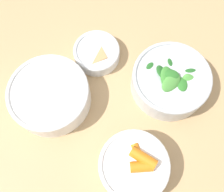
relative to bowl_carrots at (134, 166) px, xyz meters
name	(u,v)px	position (x,y,z in m)	size (l,w,h in m)	color
ground_plane	(113,157)	(0.08, -0.08, -0.80)	(10.00, 10.00, 0.00)	brown
dining_table	(113,130)	(0.08, -0.08, -0.14)	(1.14, 1.03, 0.76)	tan
bowl_carrots	(134,166)	(0.00, 0.00, 0.00)	(0.15, 0.15, 0.08)	white
bowl_greens	(170,81)	(0.00, -0.22, 0.00)	(0.19, 0.19, 0.09)	silver
bowl_beans_hotdog	(50,96)	(0.25, -0.07, -0.01)	(0.19, 0.19, 0.07)	white
bowl_cookies	(97,53)	(0.20, -0.23, -0.02)	(0.12, 0.12, 0.04)	silver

